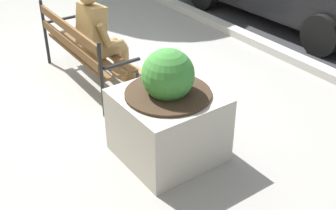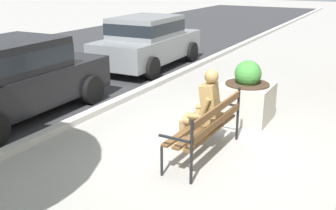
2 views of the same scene
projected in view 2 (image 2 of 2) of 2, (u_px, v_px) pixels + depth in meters
ground_plane at (217, 152)px, 6.33m from camera, size 80.00×80.00×0.00m
curb_stone at (80, 119)px, 7.65m from camera, size 60.00×0.20×0.12m
park_bench at (208, 125)px, 6.01m from camera, size 1.81×0.57×0.95m
bronze_statue_seated at (201, 111)px, 6.24m from camera, size 0.61×0.82×1.37m
concrete_planter at (246, 97)px, 7.63m from camera, size 0.95×0.95×1.19m
parked_car_black at (12, 76)px, 7.67m from camera, size 4.15×2.03×1.56m
parked_car_grey at (148, 40)px, 11.88m from camera, size 4.15×2.03×1.56m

